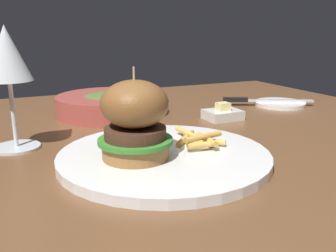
% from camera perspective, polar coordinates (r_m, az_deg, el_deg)
% --- Properties ---
extents(dining_table, '(1.27, 0.93, 0.74)m').
position_cam_1_polar(dining_table, '(0.74, -4.88, -7.26)').
color(dining_table, brown).
rests_on(dining_table, ground).
extents(main_plate, '(0.31, 0.31, 0.01)m').
position_cam_1_polar(main_plate, '(0.55, -0.58, -4.68)').
color(main_plate, white).
rests_on(main_plate, dining_table).
extents(burger_sandwich, '(0.10, 0.10, 0.13)m').
position_cam_1_polar(burger_sandwich, '(0.51, -5.06, 0.97)').
color(burger_sandwich, '#9E6B38').
rests_on(burger_sandwich, main_plate).
extents(fries_pile, '(0.07, 0.11, 0.02)m').
position_cam_1_polar(fries_pile, '(0.58, 4.52, -1.97)').
color(fries_pile, gold).
rests_on(fries_pile, main_plate).
extents(wine_glass, '(0.07, 0.07, 0.19)m').
position_cam_1_polar(wine_glass, '(0.63, -23.31, 9.42)').
color(wine_glass, silver).
rests_on(wine_glass, dining_table).
extents(bread_plate, '(0.12, 0.12, 0.01)m').
position_cam_1_polar(bread_plate, '(0.98, 16.68, 3.28)').
color(bread_plate, white).
rests_on(bread_plate, dining_table).
extents(table_knife, '(0.21, 0.11, 0.01)m').
position_cam_1_polar(table_knife, '(0.96, 13.79, 3.84)').
color(table_knife, silver).
rests_on(table_knife, bread_plate).
extents(butter_dish, '(0.07, 0.06, 0.04)m').
position_cam_1_polar(butter_dish, '(0.81, 8.34, 1.84)').
color(butter_dish, white).
rests_on(butter_dish, dining_table).
extents(soup_bowl, '(0.24, 0.24, 0.05)m').
position_cam_1_polar(soup_bowl, '(0.85, -9.04, 3.35)').
color(soup_bowl, '#B24C42').
rests_on(soup_bowl, dining_table).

